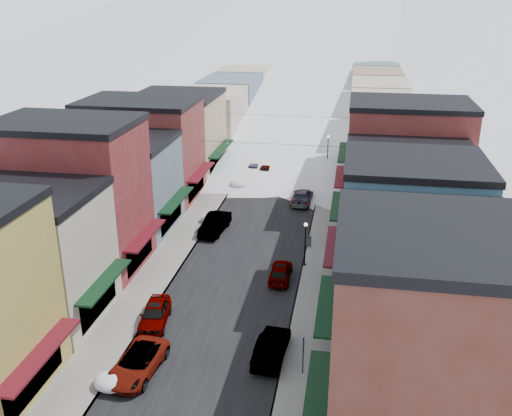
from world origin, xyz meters
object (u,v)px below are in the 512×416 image
at_px(car_dark_hatch, 215,224).
at_px(streetlamp_near, 305,239).
at_px(car_white_suv, 137,363).
at_px(car_green_sedan, 272,347).
at_px(trash_can, 309,241).
at_px(car_silver_sedan, 155,314).

bearing_deg(car_dark_hatch, streetlamp_near, -27.37).
bearing_deg(car_dark_hatch, car_white_suv, -83.39).
distance_m(car_green_sedan, trash_can, 17.10).
distance_m(car_dark_hatch, trash_can, 9.40).
bearing_deg(streetlamp_near, car_white_suv, -118.47).
height_order(car_dark_hatch, streetlamp_near, streetlamp_near).
distance_m(car_silver_sedan, trash_can, 17.35).
height_order(car_green_sedan, streetlamp_near, streetlamp_near).
height_order(car_white_suv, trash_can, car_white_suv).
distance_m(car_green_sedan, streetlamp_near, 13.28).
height_order(car_white_suv, car_silver_sedan, car_silver_sedan).
xyz_separation_m(car_green_sedan, trash_can, (0.90, 17.08, -0.18)).
bearing_deg(car_dark_hatch, car_green_sedan, -61.13).
xyz_separation_m(car_green_sedan, streetlamp_near, (0.90, 13.13, 1.80)).
xyz_separation_m(car_dark_hatch, trash_can, (9.19, -1.95, -0.25)).
xyz_separation_m(trash_can, streetlamp_near, (0.00, -3.95, 1.98)).
distance_m(car_white_suv, car_green_sedan, 8.33).
distance_m(car_dark_hatch, streetlamp_near, 11.06).
bearing_deg(car_white_suv, car_green_sedan, 25.55).
distance_m(car_dark_hatch, car_green_sedan, 20.76).
distance_m(car_white_suv, trash_can, 21.80).
xyz_separation_m(car_white_suv, car_dark_hatch, (-0.49, 21.94, 0.13)).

